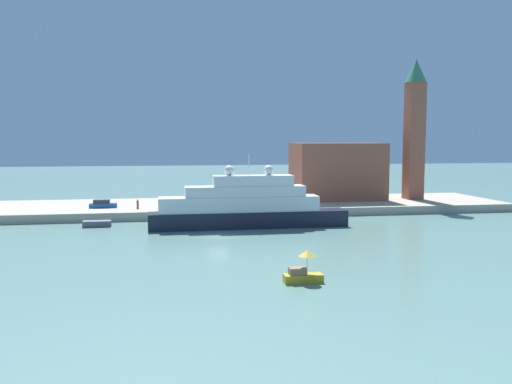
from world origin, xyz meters
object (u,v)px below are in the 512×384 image
Objects in this scene: work_barge at (97,224)px; parked_car at (103,204)px; harbor_building at (337,171)px; bell_tower at (415,124)px; person_figure at (138,204)px; mooring_bollard at (226,208)px; small_motorboat at (303,271)px; large_yacht at (246,207)px.

parked_car is (-0.35, 11.48, 1.54)m from work_barge.
harbor_building is 17.30m from bell_tower.
person_figure reaches higher than parked_car.
parked_car is at bearing 164.22° from mooring_bollard.
work_barge is at bearing -120.66° from person_figure.
small_motorboat is 0.88× the size of work_barge.
small_motorboat is 41.86m from work_barge.
parked_car reaches higher than work_barge.
harbor_building is 27.88× the size of mooring_bollard.
harbor_building reaches higher than mooring_bollard.
large_yacht is 48.43× the size of mooring_bollard.
person_figure is 14.79m from mooring_bollard.
harbor_building is at bearing 170.80° from bell_tower.
mooring_bollard is (-1.77, 10.21, -1.37)m from large_yacht.
person_figure reaches higher than small_motorboat.
large_yacht is 10.45m from mooring_bollard.
large_yacht is 21.21m from person_figure.
bell_tower is 41.25m from mooring_bollard.
large_yacht reaches higher than small_motorboat.
work_barge is 46.82m from harbor_building.
harbor_building is at bearing 68.72° from small_motorboat.
mooring_bollard is at bearing 99.86° from large_yacht.
parked_car is at bearing -171.75° from harbor_building.
work_barge is at bearing -164.99° from bell_tower.
large_yacht is at bearing 90.85° from small_motorboat.
small_motorboat is at bearing -89.15° from large_yacht.
large_yacht reaches higher than mooring_bollard.
mooring_bollard is at bearing -165.62° from bell_tower.
work_barge is 2.56× the size of person_figure.
harbor_building is 10.69× the size of person_figure.
bell_tower is at bearing 3.87° from parked_car.
parked_car is 21.01m from mooring_bollard.
person_figure is (-16.60, 44.83, 1.09)m from small_motorboat.
small_motorboat is 52.12m from parked_car.
large_yacht reaches higher than work_barge.
large_yacht is 27.17m from parked_car.
small_motorboat is 0.79× the size of parked_car.
large_yacht is 6.48× the size of parked_car.
small_motorboat is 0.21× the size of harbor_building.
work_barge is 11.59m from parked_car.
mooring_bollard reaches higher than work_barge.
parked_car is at bearing 91.72° from work_barge.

